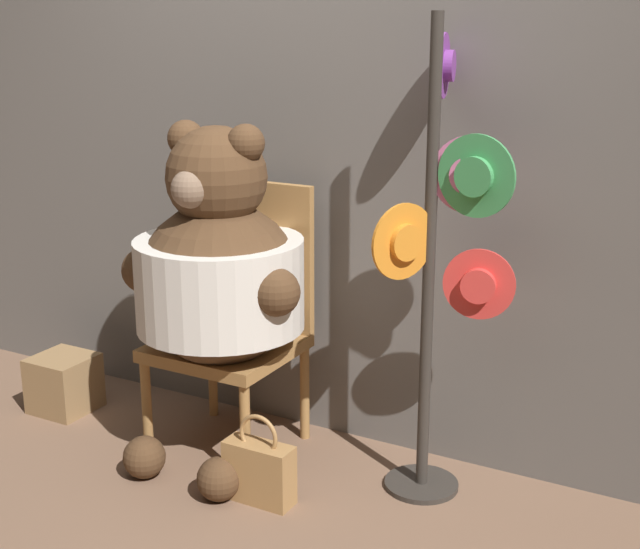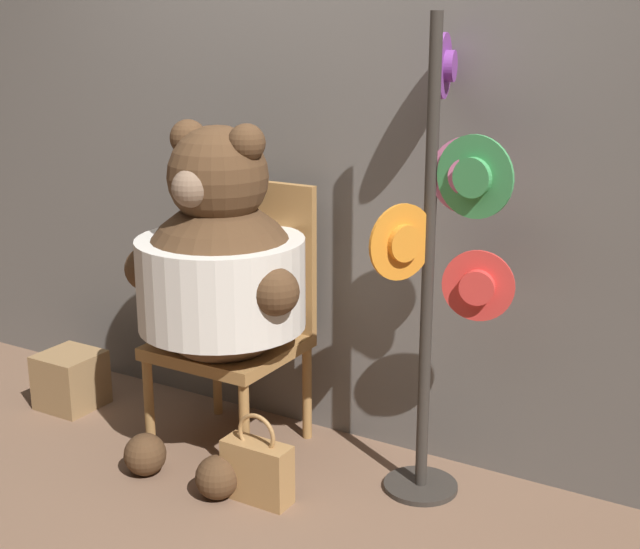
{
  "view_description": "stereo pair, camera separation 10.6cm",
  "coord_description": "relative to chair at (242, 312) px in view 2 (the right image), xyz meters",
  "views": [
    {
      "loc": [
        1.68,
        -2.39,
        1.71
      ],
      "look_at": [
        0.16,
        0.37,
        0.8
      ],
      "focal_mm": 50.0,
      "sensor_mm": 36.0,
      "label": 1
    },
    {
      "loc": [
        1.77,
        -2.34,
        1.71
      ],
      "look_at": [
        0.16,
        0.37,
        0.8
      ],
      "focal_mm": 50.0,
      "sensor_mm": 36.0,
      "label": 2
    }
  ],
  "objects": [
    {
      "name": "chair",
      "position": [
        0.0,
        0.0,
        0.0
      ],
      "size": [
        0.53,
        0.51,
        1.08
      ],
      "color": "#9E703D",
      "rests_on": "ground_plane"
    },
    {
      "name": "wooden_crate",
      "position": [
        -0.86,
        -0.15,
        -0.43
      ],
      "size": [
        0.25,
        0.25,
        0.25
      ],
      "color": "#937047",
      "rests_on": "ground_plane"
    },
    {
      "name": "wall_back",
      "position": [
        0.27,
        0.29,
        0.79
      ],
      "size": [
        8.0,
        0.1,
        2.69
      ],
      "color": "#66605B",
      "rests_on": "ground_plane"
    },
    {
      "name": "hat_display_rack",
      "position": [
        0.88,
        -0.01,
        0.39
      ],
      "size": [
        0.44,
        0.5,
        1.74
      ],
      "color": "#332D28",
      "rests_on": "ground_plane"
    },
    {
      "name": "handbag_on_ground",
      "position": [
        0.35,
        -0.4,
        -0.43
      ],
      "size": [
        0.26,
        0.1,
        0.34
      ],
      "color": "#A87A47",
      "rests_on": "ground_plane"
    },
    {
      "name": "ground_plane",
      "position": [
        0.27,
        -0.47,
        -0.56
      ],
      "size": [
        14.0,
        14.0,
        0.0
      ],
      "primitive_type": "plane",
      "color": "brown"
    },
    {
      "name": "teddy_bear",
      "position": [
        0.04,
        -0.18,
        0.22
      ],
      "size": [
        0.78,
        0.69,
        1.35
      ],
      "color": "#4C331E",
      "rests_on": "ground_plane"
    }
  ]
}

